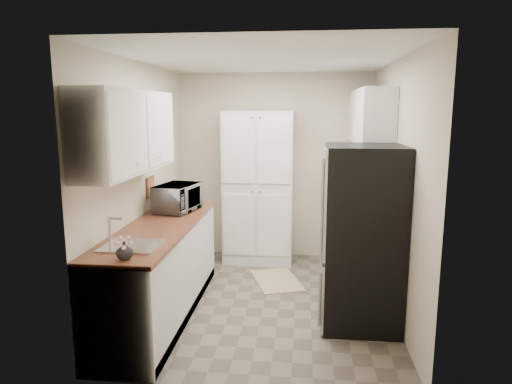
# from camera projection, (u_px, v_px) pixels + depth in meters

# --- Properties ---
(ground) EXTENTS (3.20, 3.20, 0.00)m
(ground) POSITION_uv_depth(u_px,v_px,m) (265.00, 300.00, 4.89)
(ground) COLOR #665B4C
(ground) RESTS_ON ground
(room_shell) EXTENTS (2.64, 3.24, 2.52)m
(room_shell) POSITION_uv_depth(u_px,v_px,m) (263.00, 149.00, 4.59)
(room_shell) COLOR beige
(room_shell) RESTS_ON ground
(pantry_cabinet) EXTENTS (0.90, 0.55, 2.00)m
(pantry_cabinet) POSITION_uv_depth(u_px,v_px,m) (259.00, 188.00, 6.01)
(pantry_cabinet) COLOR silver
(pantry_cabinet) RESTS_ON ground
(base_cabinet_left) EXTENTS (0.60, 2.30, 0.88)m
(base_cabinet_left) POSITION_uv_depth(u_px,v_px,m) (161.00, 272.00, 4.49)
(base_cabinet_left) COLOR silver
(base_cabinet_left) RESTS_ON ground
(countertop_left) EXTENTS (0.63, 2.33, 0.04)m
(countertop_left) POSITION_uv_depth(u_px,v_px,m) (159.00, 227.00, 4.41)
(countertop_left) COLOR brown
(countertop_left) RESTS_ON base_cabinet_left
(base_cabinet_right) EXTENTS (0.60, 0.80, 0.88)m
(base_cabinet_right) POSITION_uv_depth(u_px,v_px,m) (349.00, 234.00, 5.87)
(base_cabinet_right) COLOR silver
(base_cabinet_right) RESTS_ON ground
(countertop_right) EXTENTS (0.63, 0.83, 0.04)m
(countertop_right) POSITION_uv_depth(u_px,v_px,m) (351.00, 199.00, 5.79)
(countertop_right) COLOR brown
(countertop_right) RESTS_ON base_cabinet_right
(electric_range) EXTENTS (0.71, 0.78, 1.13)m
(electric_range) POSITION_uv_depth(u_px,v_px,m) (355.00, 249.00, 5.08)
(electric_range) COLOR #B7B7BC
(electric_range) RESTS_ON ground
(refrigerator) EXTENTS (0.70, 0.72, 1.70)m
(refrigerator) POSITION_uv_depth(u_px,v_px,m) (362.00, 237.00, 4.24)
(refrigerator) COLOR #B7B7BC
(refrigerator) RESTS_ON ground
(microwave) EXTENTS (0.46, 0.59, 0.30)m
(microwave) POSITION_uv_depth(u_px,v_px,m) (177.00, 198.00, 4.96)
(microwave) COLOR #B1B1B5
(microwave) RESTS_ON countertop_left
(wine_bottle) EXTENTS (0.07, 0.07, 0.26)m
(wine_bottle) POSITION_uv_depth(u_px,v_px,m) (178.00, 194.00, 5.27)
(wine_bottle) COLOR black
(wine_bottle) RESTS_ON countertop_left
(flower_vase) EXTENTS (0.16, 0.16, 0.13)m
(flower_vase) POSITION_uv_depth(u_px,v_px,m) (124.00, 250.00, 3.38)
(flower_vase) COLOR silver
(flower_vase) RESTS_ON countertop_left
(cutting_board) EXTENTS (0.07, 0.21, 0.27)m
(cutting_board) POSITION_uv_depth(u_px,v_px,m) (199.00, 191.00, 5.44)
(cutting_board) COLOR #378237
(cutting_board) RESTS_ON countertop_left
(toaster_oven) EXTENTS (0.34, 0.43, 0.24)m
(toaster_oven) POSITION_uv_depth(u_px,v_px,m) (347.00, 188.00, 5.76)
(toaster_oven) COLOR #A7A7AB
(toaster_oven) RESTS_ON countertop_right
(fruit_basket) EXTENTS (0.35, 0.35, 0.12)m
(fruit_basket) POSITION_uv_depth(u_px,v_px,m) (346.00, 173.00, 5.75)
(fruit_basket) COLOR orange
(fruit_basket) RESTS_ON toaster_oven
(kitchen_mat) EXTENTS (0.71, 0.89, 0.01)m
(kitchen_mat) POSITION_uv_depth(u_px,v_px,m) (277.00, 280.00, 5.44)
(kitchen_mat) COLOR tan
(kitchen_mat) RESTS_ON ground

